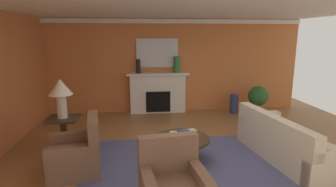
{
  "coord_description": "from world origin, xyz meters",
  "views": [
    {
      "loc": [
        -0.96,
        -4.52,
        2.24
      ],
      "look_at": [
        -0.33,
        1.17,
        1.0
      ],
      "focal_mm": 28.87,
      "sensor_mm": 36.0,
      "label": 1
    }
  ],
  "objects_px": {
    "side_table": "(64,133)",
    "table_lamp": "(61,91)",
    "vase_tall_corner": "(234,104)",
    "potted_plant": "(258,98)",
    "fireplace": "(158,94)",
    "vase_mantel_left": "(138,66)",
    "vase_mantel_right": "(177,65)",
    "armchair_near_window": "(77,155)",
    "mantel_mirror": "(157,53)",
    "coffee_table": "(182,144)",
    "sofa": "(286,144)"
  },
  "relations": [
    {
      "from": "sofa",
      "to": "potted_plant",
      "type": "bearing_deg",
      "value": 75.7
    },
    {
      "from": "coffee_table",
      "to": "vase_tall_corner",
      "type": "bearing_deg",
      "value": 55.34
    },
    {
      "from": "table_lamp",
      "to": "sofa",
      "type": "bearing_deg",
      "value": -10.51
    },
    {
      "from": "sofa",
      "to": "vase_mantel_left",
      "type": "height_order",
      "value": "vase_mantel_left"
    },
    {
      "from": "side_table",
      "to": "table_lamp",
      "type": "distance_m",
      "value": 0.82
    },
    {
      "from": "table_lamp",
      "to": "vase_mantel_right",
      "type": "height_order",
      "value": "vase_mantel_right"
    },
    {
      "from": "side_table",
      "to": "fireplace",
      "type": "bearing_deg",
      "value": 52.35
    },
    {
      "from": "fireplace",
      "to": "potted_plant",
      "type": "bearing_deg",
      "value": -11.42
    },
    {
      "from": "vase_tall_corner",
      "to": "vase_mantel_right",
      "type": "height_order",
      "value": "vase_mantel_right"
    },
    {
      "from": "sofa",
      "to": "potted_plant",
      "type": "distance_m",
      "value": 2.88
    },
    {
      "from": "vase_mantel_left",
      "to": "potted_plant",
      "type": "relative_size",
      "value": 0.48
    },
    {
      "from": "vase_mantel_right",
      "to": "sofa",
      "type": "bearing_deg",
      "value": -64.86
    },
    {
      "from": "mantel_mirror",
      "to": "armchair_near_window",
      "type": "bearing_deg",
      "value": -113.88
    },
    {
      "from": "vase_mantel_right",
      "to": "side_table",
      "type": "bearing_deg",
      "value": -135.07
    },
    {
      "from": "table_lamp",
      "to": "vase_tall_corner",
      "type": "xyz_separation_m",
      "value": [
        4.21,
        2.3,
        -0.95
      ]
    },
    {
      "from": "vase_mantel_left",
      "to": "potted_plant",
      "type": "bearing_deg",
      "value": -8.77
    },
    {
      "from": "potted_plant",
      "to": "armchair_near_window",
      "type": "bearing_deg",
      "value": -146.74
    },
    {
      "from": "vase_mantel_left",
      "to": "vase_mantel_right",
      "type": "distance_m",
      "value": 1.1
    },
    {
      "from": "sofa",
      "to": "potted_plant",
      "type": "height_order",
      "value": "sofa"
    },
    {
      "from": "side_table",
      "to": "vase_mantel_right",
      "type": "distance_m",
      "value": 3.74
    },
    {
      "from": "fireplace",
      "to": "coffee_table",
      "type": "xyz_separation_m",
      "value": [
        0.19,
        -3.22,
        -0.22
      ]
    },
    {
      "from": "coffee_table",
      "to": "vase_tall_corner",
      "type": "relative_size",
      "value": 1.82
    },
    {
      "from": "coffee_table",
      "to": "vase_mantel_right",
      "type": "xyz_separation_m",
      "value": [
        0.36,
        3.17,
        1.08
      ]
    },
    {
      "from": "vase_mantel_left",
      "to": "vase_tall_corner",
      "type": "distance_m",
      "value": 2.98
    },
    {
      "from": "side_table",
      "to": "potted_plant",
      "type": "bearing_deg",
      "value": 22.83
    },
    {
      "from": "sofa",
      "to": "mantel_mirror",
      "type": "bearing_deg",
      "value": 121.15
    },
    {
      "from": "sofa",
      "to": "vase_tall_corner",
      "type": "height_order",
      "value": "sofa"
    },
    {
      "from": "sofa",
      "to": "vase_tall_corner",
      "type": "bearing_deg",
      "value": 87.93
    },
    {
      "from": "side_table",
      "to": "table_lamp",
      "type": "xyz_separation_m",
      "value": [
        -0.0,
        0.0,
        0.82
      ]
    },
    {
      "from": "vase_mantel_left",
      "to": "vase_tall_corner",
      "type": "xyz_separation_m",
      "value": [
        2.76,
        -0.25,
        -1.1
      ]
    },
    {
      "from": "fireplace",
      "to": "mantel_mirror",
      "type": "relative_size",
      "value": 1.51
    },
    {
      "from": "vase_tall_corner",
      "to": "potted_plant",
      "type": "height_order",
      "value": "potted_plant"
    },
    {
      "from": "coffee_table",
      "to": "vase_tall_corner",
      "type": "xyz_separation_m",
      "value": [
        2.02,
        2.92,
        -0.06
      ]
    },
    {
      "from": "fireplace",
      "to": "vase_mantel_left",
      "type": "xyz_separation_m",
      "value": [
        -0.55,
        -0.05,
        0.82
      ]
    },
    {
      "from": "vase_tall_corner",
      "to": "side_table",
      "type": "bearing_deg",
      "value": -151.42
    },
    {
      "from": "fireplace",
      "to": "table_lamp",
      "type": "bearing_deg",
      "value": -127.65
    },
    {
      "from": "fireplace",
      "to": "armchair_near_window",
      "type": "relative_size",
      "value": 1.89
    },
    {
      "from": "armchair_near_window",
      "to": "fireplace",
      "type": "bearing_deg",
      "value": 65.39
    },
    {
      "from": "table_lamp",
      "to": "side_table",
      "type": "bearing_deg",
      "value": 0.0
    },
    {
      "from": "fireplace",
      "to": "vase_mantel_right",
      "type": "relative_size",
      "value": 3.87
    },
    {
      "from": "armchair_near_window",
      "to": "vase_mantel_right",
      "type": "height_order",
      "value": "vase_mantel_right"
    },
    {
      "from": "mantel_mirror",
      "to": "table_lamp",
      "type": "distance_m",
      "value": 3.41
    },
    {
      "from": "vase_tall_corner",
      "to": "potted_plant",
      "type": "bearing_deg",
      "value": -24.1
    },
    {
      "from": "mantel_mirror",
      "to": "sofa",
      "type": "height_order",
      "value": "mantel_mirror"
    },
    {
      "from": "fireplace",
      "to": "vase_mantel_left",
      "type": "relative_size",
      "value": 4.53
    },
    {
      "from": "fireplace",
      "to": "table_lamp",
      "type": "xyz_separation_m",
      "value": [
        -2.0,
        -2.59,
        0.67
      ]
    },
    {
      "from": "vase_mantel_left",
      "to": "coffee_table",
      "type": "bearing_deg",
      "value": -76.83
    },
    {
      "from": "armchair_near_window",
      "to": "coffee_table",
      "type": "relative_size",
      "value": 0.95
    },
    {
      "from": "sofa",
      "to": "vase_mantel_left",
      "type": "distance_m",
      "value": 4.37
    },
    {
      "from": "armchair_near_window",
      "to": "vase_tall_corner",
      "type": "height_order",
      "value": "armchair_near_window"
    }
  ]
}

